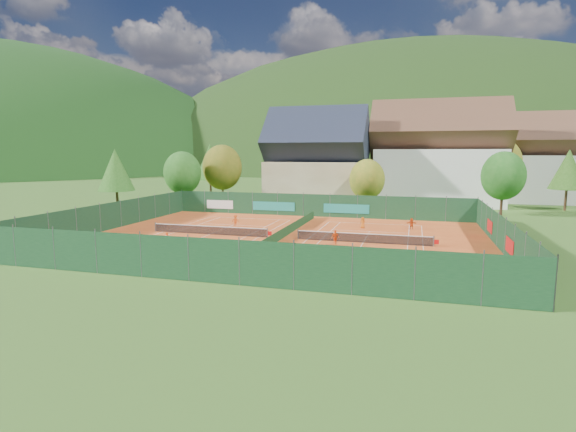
# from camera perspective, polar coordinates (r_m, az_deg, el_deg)

# --- Properties ---
(ground) EXTENTS (600.00, 600.00, 0.00)m
(ground) POSITION_cam_1_polar(r_m,az_deg,el_deg) (44.93, -0.69, -2.90)
(ground) COLOR #30571B
(ground) RESTS_ON ground
(clay_pad) EXTENTS (40.00, 32.00, 0.01)m
(clay_pad) POSITION_cam_1_polar(r_m,az_deg,el_deg) (44.93, -0.69, -2.87)
(clay_pad) COLOR #BE4A1B
(clay_pad) RESTS_ON ground
(court_markings_left) EXTENTS (11.03, 23.83, 0.00)m
(court_markings_left) POSITION_cam_1_polar(r_m,az_deg,el_deg) (47.78, -9.94, -2.32)
(court_markings_left) COLOR white
(court_markings_left) RESTS_ON ground
(court_markings_right) EXTENTS (11.03, 23.83, 0.00)m
(court_markings_right) POSITION_cam_1_polar(r_m,az_deg,el_deg) (43.39, 9.51, -3.37)
(court_markings_right) COLOR white
(court_markings_right) RESTS_ON ground
(tennis_net_left) EXTENTS (13.30, 0.10, 1.02)m
(tennis_net_left) POSITION_cam_1_polar(r_m,az_deg,el_deg) (47.62, -9.79, -1.74)
(tennis_net_left) COLOR #59595B
(tennis_net_left) RESTS_ON ground
(tennis_net_right) EXTENTS (13.30, 0.10, 1.02)m
(tennis_net_right) POSITION_cam_1_polar(r_m,az_deg,el_deg) (43.27, 9.73, -2.73)
(tennis_net_right) COLOR #59595B
(tennis_net_right) RESTS_ON ground
(court_divider) EXTENTS (0.03, 28.80, 1.00)m
(court_divider) POSITION_cam_1_polar(r_m,az_deg,el_deg) (44.84, -0.70, -2.25)
(court_divider) COLOR #153A1B
(court_divider) RESTS_ON ground
(fence_north) EXTENTS (40.00, 0.10, 3.00)m
(fence_north) POSITION_cam_1_polar(r_m,az_deg,el_deg) (60.13, 3.21, 1.33)
(fence_north) COLOR #153B21
(fence_north) RESTS_ON ground
(fence_south) EXTENTS (40.00, 0.04, 3.00)m
(fence_south) POSITION_cam_1_polar(r_m,az_deg,el_deg) (29.96, -9.44, -5.64)
(fence_south) COLOR #14381D
(fence_south) RESTS_ON ground
(fence_west) EXTENTS (0.04, 32.00, 3.00)m
(fence_west) POSITION_cam_1_polar(r_m,az_deg,el_deg) (53.81, -21.58, 0.00)
(fence_west) COLOR #13361E
(fence_west) RESTS_ON ground
(fence_east) EXTENTS (0.09, 32.00, 3.00)m
(fence_east) POSITION_cam_1_polar(r_m,az_deg,el_deg) (43.58, 25.45, -2.03)
(fence_east) COLOR #12331B
(fence_east) RESTS_ON ground
(chalet) EXTENTS (16.20, 12.00, 16.00)m
(chalet) POSITION_cam_1_polar(r_m,az_deg,el_deg) (73.96, 3.68, 6.60)
(chalet) COLOR #CCBB90
(chalet) RESTS_ON ground
(hotel_block_a) EXTENTS (21.60, 11.00, 17.25)m
(hotel_block_a) POSITION_cam_1_polar(r_m,az_deg,el_deg) (78.38, 18.46, 6.85)
(hotel_block_a) COLOR silver
(hotel_block_a) RESTS_ON ground
(hotel_block_b) EXTENTS (17.28, 10.00, 15.50)m
(hotel_block_b) POSITION_cam_1_polar(r_m,az_deg,el_deg) (88.07, 27.38, 5.96)
(hotel_block_b) COLOR silver
(hotel_block_b) RESTS_ON ground
(tree_west_front) EXTENTS (5.72, 5.72, 8.69)m
(tree_west_front) POSITION_cam_1_polar(r_m,az_deg,el_deg) (71.28, -13.26, 5.36)
(tree_west_front) COLOR #4C311B
(tree_west_front) RESTS_ON ground
(tree_west_mid) EXTENTS (6.44, 6.44, 9.78)m
(tree_west_mid) POSITION_cam_1_polar(r_m,az_deg,el_deg) (74.84, -8.35, 6.13)
(tree_west_mid) COLOR #4A331A
(tree_west_mid) RESTS_ON ground
(tree_west_back) EXTENTS (5.60, 5.60, 10.00)m
(tree_west_back) POSITION_cam_1_polar(r_m,az_deg,el_deg) (84.60, -9.87, 6.77)
(tree_west_back) COLOR #4A2E1A
(tree_west_back) RESTS_ON ground
(tree_center) EXTENTS (5.01, 5.01, 7.60)m
(tree_center) POSITION_cam_1_polar(r_m,az_deg,el_deg) (64.74, 10.00, 4.59)
(tree_center) COLOR #442A18
(tree_center) RESTS_ON ground
(tree_east_front) EXTENTS (5.72, 5.72, 8.69)m
(tree_east_front) POSITION_cam_1_polar(r_m,az_deg,el_deg) (67.36, 25.66, 4.63)
(tree_east_front) COLOR #422817
(tree_east_front) RESTS_ON ground
(tree_east_mid) EXTENTS (5.04, 5.04, 9.00)m
(tree_east_mid) POSITION_cam_1_polar(r_m,az_deg,el_deg) (77.38, 32.02, 5.04)
(tree_east_mid) COLOR #452C18
(tree_east_mid) RESTS_ON ground
(tree_west_side) EXTENTS (5.04, 5.04, 9.00)m
(tree_west_side) POSITION_cam_1_polar(r_m,az_deg,el_deg) (67.78, -21.04, 5.47)
(tree_west_side) COLOR #453118
(tree_west_side) RESTS_ON ground
(tree_east_back) EXTENTS (7.15, 7.15, 10.86)m
(tree_east_back) POSITION_cam_1_polar(r_m,az_deg,el_deg) (83.41, 25.23, 6.10)
(tree_east_back) COLOR #412B17
(tree_east_back) RESTS_ON ground
(mountain_backdrop) EXTENTS (820.00, 530.00, 242.00)m
(mountain_backdrop) POSITION_cam_1_polar(r_m,az_deg,el_deg) (280.41, 18.81, -2.21)
(mountain_backdrop) COLOR black
(mountain_backdrop) RESTS_ON ground
(ball_hopper) EXTENTS (0.34, 0.34, 0.80)m
(ball_hopper) POSITION_cam_1_polar(r_m,az_deg,el_deg) (31.53, 12.76, -6.81)
(ball_hopper) COLOR slate
(ball_hopper) RESTS_ON ground
(loose_ball_0) EXTENTS (0.07, 0.07, 0.07)m
(loose_ball_0) POSITION_cam_1_polar(r_m,az_deg,el_deg) (40.75, -14.97, -4.25)
(loose_ball_0) COLOR #CCD833
(loose_ball_0) RESTS_ON ground
(loose_ball_1) EXTENTS (0.07, 0.07, 0.07)m
(loose_ball_1) POSITION_cam_1_polar(r_m,az_deg,el_deg) (31.95, 0.87, -7.38)
(loose_ball_1) COLOR #CCD833
(loose_ball_1) RESTS_ON ground
(loose_ball_2) EXTENTS (0.07, 0.07, 0.07)m
(loose_ball_2) POSITION_cam_1_polar(r_m,az_deg,el_deg) (50.51, 0.79, -1.61)
(loose_ball_2) COLOR #CCD833
(loose_ball_2) RESTS_ON ground
(player_left_near) EXTENTS (0.54, 0.37, 1.46)m
(player_left_near) POSITION_cam_1_polar(r_m,az_deg,el_deg) (41.64, -15.12, -3.01)
(player_left_near) COLOR #E34D14
(player_left_near) RESTS_ON ground
(player_left_mid) EXTENTS (0.84, 0.81, 1.36)m
(player_left_mid) POSITION_cam_1_polar(r_m,az_deg,el_deg) (37.86, -13.94, -4.15)
(player_left_mid) COLOR orange
(player_left_mid) RESTS_ON ground
(player_left_far) EXTENTS (0.96, 0.63, 1.40)m
(player_left_far) POSITION_cam_1_polar(r_m,az_deg,el_deg) (52.31, -6.69, -0.59)
(player_left_far) COLOR #D14A12
(player_left_far) RESTS_ON ground
(player_right_near) EXTENTS (0.86, 0.89, 1.49)m
(player_right_near) POSITION_cam_1_polar(r_m,az_deg,el_deg) (41.61, 6.00, -2.76)
(player_right_near) COLOR #E85614
(player_right_near) RESTS_ON ground
(player_right_far_a) EXTENTS (0.68, 0.50, 1.28)m
(player_right_far_a) POSITION_cam_1_polar(r_m,az_deg,el_deg) (51.53, 9.47, -0.84)
(player_right_far_a) COLOR #CC5C12
(player_right_far_a) RESTS_ON ground
(player_right_far_b) EXTENTS (1.23, 0.57, 1.27)m
(player_right_far_b) POSITION_cam_1_polar(r_m,az_deg,el_deg) (52.01, 15.41, -0.94)
(player_right_far_b) COLOR #D54912
(player_right_far_b) RESTS_ON ground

